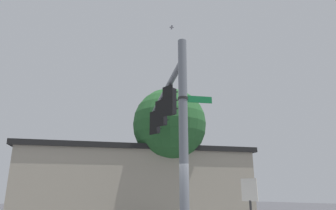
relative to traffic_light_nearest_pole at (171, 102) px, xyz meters
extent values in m
cylinder|color=slate|center=(1.67, -1.17, -1.76)|extent=(0.29, 0.29, 6.67)
cylinder|color=slate|center=(-1.02, 0.69, 0.81)|extent=(5.50, 3.90, 0.22)
cylinder|color=black|center=(0.00, -0.02, 0.61)|extent=(0.08, 0.08, 0.18)
cube|color=black|center=(0.00, -0.02, -0.01)|extent=(0.36, 0.30, 1.05)
sphere|color=red|center=(0.00, 0.17, 0.34)|extent=(0.22, 0.22, 0.22)
cube|color=black|center=(0.00, 0.19, 0.44)|extent=(0.24, 0.20, 0.03)
sphere|color=brown|center=(0.00, 0.17, -0.01)|extent=(0.22, 0.22, 0.22)
cube|color=black|center=(0.00, 0.19, 0.09)|extent=(0.24, 0.20, 0.03)
sphere|color=#0F4C19|center=(0.00, 0.17, -0.36)|extent=(0.22, 0.22, 0.22)
cube|color=black|center=(0.00, 0.19, -0.26)|extent=(0.24, 0.20, 0.03)
cube|color=black|center=(0.00, -0.19, -0.01)|extent=(0.54, 0.03, 1.22)
cylinder|color=black|center=(-1.62, 1.10, 0.61)|extent=(0.08, 0.08, 0.18)
cube|color=black|center=(-1.62, 1.10, -0.01)|extent=(0.36, 0.30, 1.05)
sphere|color=red|center=(-1.62, 1.28, 0.34)|extent=(0.22, 0.22, 0.22)
cube|color=black|center=(-1.62, 1.30, 0.44)|extent=(0.24, 0.20, 0.03)
sphere|color=brown|center=(-1.62, 1.28, -0.01)|extent=(0.22, 0.22, 0.22)
cube|color=black|center=(-1.62, 1.30, 0.09)|extent=(0.24, 0.20, 0.03)
sphere|color=#0F4C19|center=(-1.62, 1.28, -0.36)|extent=(0.22, 0.22, 0.22)
cube|color=black|center=(-1.62, 1.30, -0.26)|extent=(0.24, 0.20, 0.03)
cube|color=black|center=(-1.62, 0.93, -0.01)|extent=(0.54, 0.03, 1.22)
cylinder|color=black|center=(-3.23, 2.21, 0.61)|extent=(0.08, 0.08, 0.18)
cube|color=black|center=(-3.23, 2.21, -0.01)|extent=(0.36, 0.30, 1.05)
sphere|color=red|center=(-3.23, 2.40, 0.34)|extent=(0.22, 0.22, 0.22)
cube|color=black|center=(-3.23, 2.42, 0.44)|extent=(0.24, 0.20, 0.03)
sphere|color=brown|center=(-3.23, 2.40, -0.01)|extent=(0.22, 0.22, 0.22)
cube|color=black|center=(-3.23, 2.42, 0.09)|extent=(0.24, 0.20, 0.03)
sphere|color=#0F4C19|center=(-3.23, 2.40, -0.36)|extent=(0.22, 0.22, 0.22)
cube|color=black|center=(-3.23, 2.42, -0.26)|extent=(0.24, 0.20, 0.03)
cube|color=black|center=(-3.23, 2.04, -0.01)|extent=(0.54, 0.03, 1.22)
cube|color=#147238|center=(1.99, -0.70, -0.51)|extent=(0.49, 0.69, 0.22)
cube|color=white|center=(1.99, -0.69, -0.51)|extent=(0.47, 0.67, 0.04)
cylinder|color=#262626|center=(1.67, -1.17, -0.51)|extent=(0.33, 0.33, 0.08)
ellipsoid|color=gray|center=(0.28, -0.23, 3.10)|extent=(0.18, 0.20, 0.06)
cube|color=gray|center=(0.29, -0.24, 3.11)|extent=(0.21, 0.19, 0.05)
cube|color=gray|center=(0.26, -0.22, 3.11)|extent=(0.21, 0.19, 0.08)
cube|color=#A89E89|center=(-8.29, 5.01, -3.09)|extent=(13.66, 15.63, 4.02)
cube|color=#193F1E|center=(-11.76, 7.17, -2.89)|extent=(7.35, 10.99, 0.30)
cube|color=black|center=(-8.29, 5.01, -0.93)|extent=(14.21, 16.25, 0.30)
cylinder|color=#4C3823|center=(-4.75, 4.80, -3.06)|extent=(0.27, 0.27, 4.08)
sphere|color=#28602D|center=(-4.75, 4.80, 0.57)|extent=(4.52, 4.52, 4.52)
cube|color=silver|center=(2.29, 1.51, -3.35)|extent=(0.60, 0.04, 0.76)
camera|label=1|loc=(7.66, -7.97, -3.38)|focal=31.36mm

